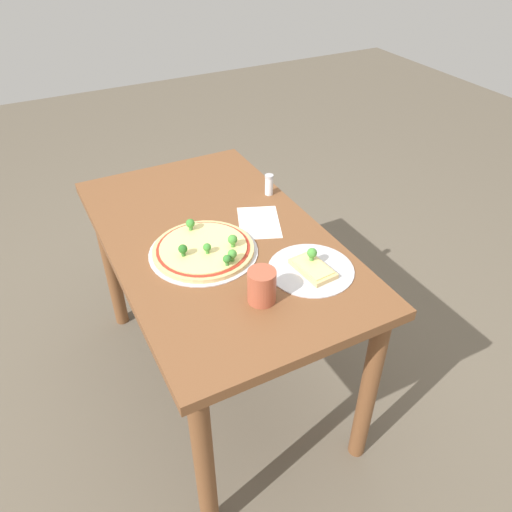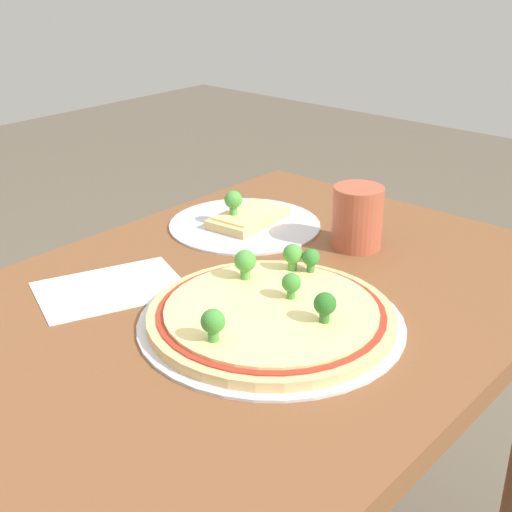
% 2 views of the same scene
% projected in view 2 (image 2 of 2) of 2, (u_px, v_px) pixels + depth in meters
% --- Properties ---
extents(dining_table, '(1.22, 0.72, 0.74)m').
position_uv_depth(dining_table, '(199.00, 392.00, 1.00)').
color(dining_table, brown).
rests_on(dining_table, ground_plane).
extents(pizza_tray_whole, '(0.36, 0.36, 0.07)m').
position_uv_depth(pizza_tray_whole, '(271.00, 314.00, 0.96)').
color(pizza_tray_whole, silver).
rests_on(pizza_tray_whole, dining_table).
extents(pizza_tray_slice, '(0.27, 0.27, 0.07)m').
position_uv_depth(pizza_tray_slice, '(246.00, 220.00, 1.28)').
color(pizza_tray_slice, silver).
rests_on(pizza_tray_slice, dining_table).
extents(drinking_cup, '(0.08, 0.08, 0.10)m').
position_uv_depth(drinking_cup, '(357.00, 217.00, 1.18)').
color(drinking_cup, '#AD5138').
rests_on(drinking_cup, dining_table).
extents(paper_menu, '(0.25, 0.21, 0.00)m').
position_uv_depth(paper_menu, '(111.00, 288.00, 1.05)').
color(paper_menu, white).
rests_on(paper_menu, dining_table).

